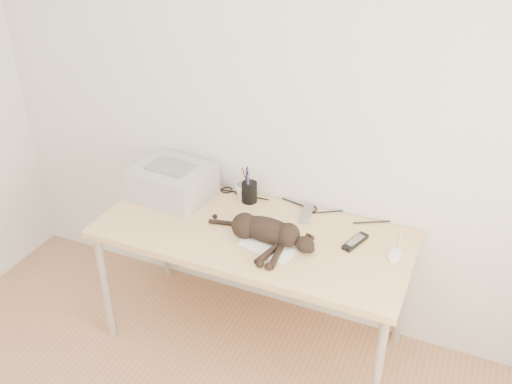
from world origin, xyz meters
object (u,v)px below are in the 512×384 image
at_px(printer, 173,182).
at_px(cat, 264,231).
at_px(desk, 260,244).
at_px(pen_cup, 249,192).
at_px(mug, 243,191).
at_px(mouse, 395,253).

bearing_deg(printer, cat, -17.37).
distance_m(desk, cat, 0.25).
bearing_deg(cat, pen_cup, 127.39).
relative_size(desk, printer, 3.72).
distance_m(printer, cat, 0.66).
relative_size(cat, pen_cup, 2.70).
xyz_separation_m(printer, pen_cup, (0.41, 0.11, -0.03)).
height_order(printer, mug, printer).
relative_size(pen_cup, mouse, 1.84).
height_order(desk, mouse, mouse).
xyz_separation_m(pen_cup, mouse, (0.84, -0.18, -0.04)).
distance_m(desk, printer, 0.60).
height_order(printer, mouse, printer).
relative_size(cat, mouse, 4.97).
bearing_deg(cat, desk, 123.09).
xyz_separation_m(mug, pen_cup, (0.05, -0.02, 0.02)).
bearing_deg(mug, pen_cup, -23.95).
distance_m(mug, pen_cup, 0.05).
bearing_deg(mouse, pen_cup, 166.41).
distance_m(pen_cup, mouse, 0.86).
distance_m(cat, mug, 0.43).
bearing_deg(pen_cup, cat, -55.04).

